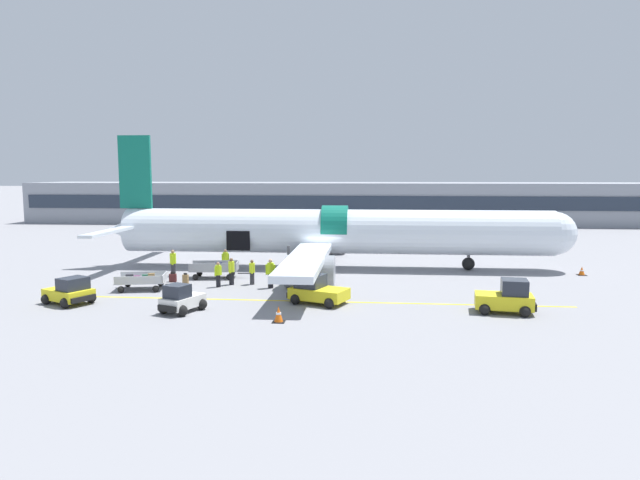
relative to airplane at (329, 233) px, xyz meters
The scene contains 20 objects.
ground_plane 3.48m from the airplane, 95.62° to the right, with size 500.00×500.00×0.00m, color gray.
apron_marking_line 11.39m from the airplane, 92.84° to the right, with size 28.86×0.45×0.01m.
terminal_strip 38.89m from the airplane, 90.33° to the left, with size 89.09×11.32×5.62m.
airplane is the anchor object (origin of this frame).
baggage_tug_lead 16.24m from the airplane, 52.16° to the right, with size 3.08×2.27×1.71m.
baggage_tug_mid 15.59m from the airplane, 114.63° to the right, with size 2.21×2.63×1.46m.
baggage_tug_rear 11.63m from the airplane, 89.12° to the right, with size 3.46×2.80×1.54m.
baggage_tug_spare 18.35m from the airplane, 135.49° to the right, with size 2.98×2.68×1.46m.
baggage_cart_loading 8.91m from the airplane, 147.02° to the right, with size 4.12×2.08×1.09m.
baggage_cart_queued 13.94m from the airplane, 140.41° to the right, with size 3.85×2.53×0.99m.
ground_crew_loader_a 8.43m from the airplane, 111.29° to the right, with size 0.62×0.44×1.80m.
ground_crew_loader_b 7.74m from the airplane, 163.75° to the right, with size 0.52×0.50×1.59m.
ground_crew_driver 8.17m from the airplane, 123.16° to the right, with size 0.42×0.55×1.58m.
ground_crew_supervisor 10.06m from the airplane, 129.30° to the right, with size 0.50×0.50×1.57m.
ground_crew_helper 9.05m from the airplane, 129.30° to the right, with size 0.43×0.59×1.70m.
ground_crew_marshal 11.28m from the airplane, 157.18° to the right, with size 0.47×0.64×1.82m.
suitcase_on_tarmac_upright 11.29m from the airplane, 140.81° to the right, with size 0.36×0.25×0.73m.
suitcase_on_tarmac_spare 11.74m from the airplane, 147.02° to the right, with size 0.47×0.30×0.63m.
safety_cone_nose 17.78m from the airplane, ahead, with size 0.59×0.59×0.61m.
safety_cone_engine_left 15.77m from the airplane, 94.56° to the right, with size 0.59×0.59×0.76m.
Camera 1 is at (3.22, -39.24, 7.01)m, focal length 32.00 mm.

